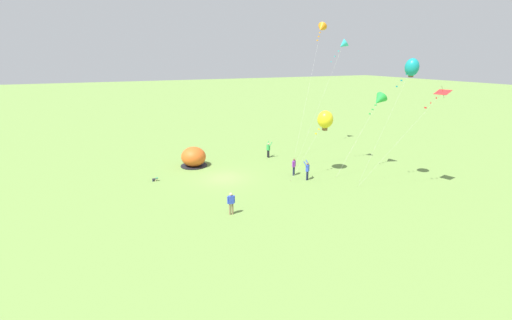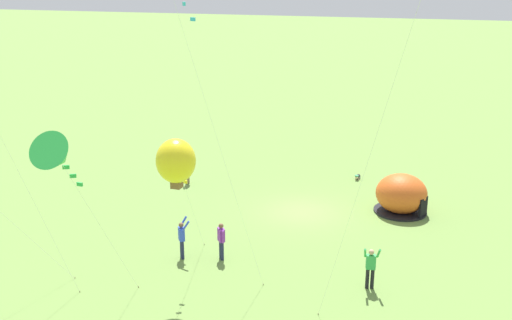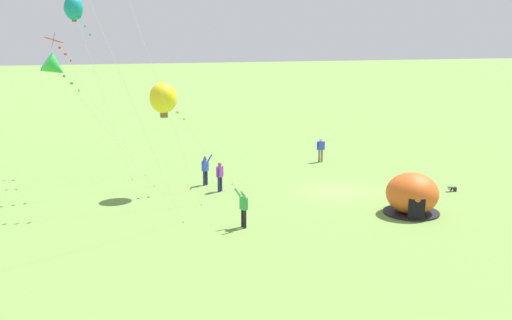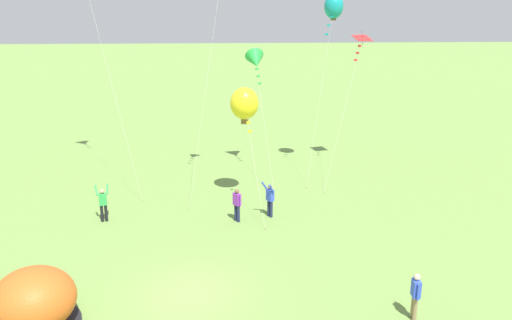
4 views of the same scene
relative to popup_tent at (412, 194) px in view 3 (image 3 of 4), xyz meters
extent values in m
plane|color=olive|center=(5.00, 1.71, -1.00)|extent=(300.00, 300.00, 0.00)
ellipsoid|color=#D8591E|center=(0.01, 0.00, 0.05)|extent=(2.70, 2.60, 2.10)
cylinder|color=black|center=(0.01, 0.00, -0.95)|extent=(2.81, 2.81, 0.10)
cube|color=black|center=(-1.18, 0.45, -0.45)|extent=(0.40, 0.79, 1.10)
cylinder|color=black|center=(3.06, -4.62, -0.83)|extent=(0.25, 0.34, 0.22)
sphere|color=beige|center=(3.09, -4.37, -0.80)|extent=(0.19, 0.19, 0.19)
cylinder|color=#338C59|center=(3.09, -4.37, -0.71)|extent=(0.24, 0.24, 0.06)
cylinder|color=beige|center=(2.98, -4.49, -0.91)|extent=(0.07, 0.07, 0.17)
cylinder|color=beige|center=(3.17, -4.52, -0.91)|extent=(0.07, 0.07, 0.17)
cylinder|color=navy|center=(2.97, -4.73, -0.93)|extent=(0.09, 0.09, 0.13)
cylinder|color=navy|center=(3.13, -4.75, -0.93)|extent=(0.09, 0.09, 0.13)
cylinder|color=black|center=(0.23, 8.71, -0.56)|extent=(0.15, 0.15, 0.88)
cylinder|color=black|center=(0.43, 8.76, -0.56)|extent=(0.15, 0.15, 0.88)
cube|color=green|center=(0.33, 8.73, 0.18)|extent=(0.43, 0.33, 0.60)
sphere|color=tan|center=(0.33, 8.73, 0.61)|extent=(0.22, 0.22, 0.22)
cylinder|color=green|center=(0.04, 8.81, 0.65)|extent=(0.24, 0.38, 0.50)
cylinder|color=green|center=(0.55, 8.94, 0.65)|extent=(0.12, 0.38, 0.50)
cylinder|color=#1E2347|center=(8.75, 8.66, -0.56)|extent=(0.15, 0.15, 0.88)
cylinder|color=#1E2347|center=(8.63, 8.82, -0.56)|extent=(0.15, 0.15, 0.88)
cube|color=blue|center=(8.69, 8.74, 0.18)|extent=(0.42, 0.45, 0.60)
sphere|color=brown|center=(8.69, 8.74, 0.61)|extent=(0.22, 0.22, 0.22)
cylinder|color=blue|center=(8.73, 8.44, 0.65)|extent=(0.33, 0.33, 0.50)
cylinder|color=blue|center=(8.41, 8.87, 0.65)|extent=(0.38, 0.25, 0.50)
cylinder|color=#1E2347|center=(7.05, 8.18, -0.56)|extent=(0.15, 0.15, 0.88)
cylinder|color=#1E2347|center=(6.92, 8.33, -0.56)|extent=(0.15, 0.15, 0.88)
cube|color=purple|center=(6.99, 8.26, 0.18)|extent=(0.43, 0.44, 0.60)
sphere|color=brown|center=(6.99, 8.26, 0.61)|extent=(0.22, 0.22, 0.22)
cylinder|color=purple|center=(7.15, 8.07, 0.18)|extent=(0.09, 0.09, 0.58)
cylinder|color=purple|center=(6.82, 8.45, 0.18)|extent=(0.09, 0.09, 0.58)
cylinder|color=#8C7251|center=(12.73, -0.56, -0.56)|extent=(0.15, 0.15, 0.88)
cylinder|color=#8C7251|center=(12.74, -0.36, -0.56)|extent=(0.15, 0.15, 0.88)
cube|color=blue|center=(12.74, -0.46, 0.18)|extent=(0.26, 0.39, 0.60)
sphere|color=beige|center=(12.74, -0.46, 0.61)|extent=(0.22, 0.22, 0.22)
cylinder|color=blue|center=(12.72, -0.71, 0.18)|extent=(0.09, 0.09, 0.58)
cylinder|color=blue|center=(12.75, -0.21, 0.18)|extent=(0.09, 0.09, 0.58)
cylinder|color=silver|center=(13.72, 14.46, 3.26)|extent=(3.18, 5.11, 8.51)
cylinder|color=brown|center=(12.14, 11.91, -0.97)|extent=(0.03, 0.03, 0.06)
cube|color=red|center=(15.31, 17.00, 7.51)|extent=(1.23, 1.20, 0.35)
cylinder|color=#332314|center=(15.31, 17.00, 7.52)|extent=(0.19, 0.29, 0.95)
cube|color=red|center=(15.08, 16.64, 7.04)|extent=(0.19, 0.18, 0.12)
cube|color=red|center=(14.89, 16.33, 6.64)|extent=(0.17, 0.19, 0.12)
cube|color=red|center=(14.69, 16.02, 6.23)|extent=(0.21, 0.09, 0.12)
cylinder|color=silver|center=(7.92, 9.22, 1.73)|extent=(0.78, 4.11, 5.45)
cylinder|color=brown|center=(8.31, 7.17, -0.97)|extent=(0.03, 0.03, 0.06)
ellipsoid|color=yellow|center=(7.53, 11.27, 4.45)|extent=(1.52, 1.52, 1.72)
cube|color=brown|center=(7.53, 11.27, 3.50)|extent=(0.38, 0.38, 0.27)
cube|color=yellow|center=(7.62, 10.84, 3.99)|extent=(0.20, 0.07, 0.12)
cube|color=yellow|center=(7.68, 10.48, 3.59)|extent=(0.20, 0.15, 0.12)
cube|color=yellow|center=(7.75, 10.12, 3.20)|extent=(0.20, 0.07, 0.12)
cylinder|color=silver|center=(5.50, 11.73, 5.19)|extent=(2.05, 3.68, 12.37)
cylinder|color=brown|center=(4.48, 9.90, -0.97)|extent=(0.03, 0.03, 0.06)
cylinder|color=silver|center=(8.88, 14.29, 2.58)|extent=(0.72, 5.14, 7.15)
cylinder|color=brown|center=(9.24, 11.72, -0.97)|extent=(0.03, 0.03, 0.06)
cone|color=green|center=(8.53, 16.86, 6.15)|extent=(1.39, 1.69, 1.58)
cube|color=green|center=(8.59, 16.43, 5.68)|extent=(0.21, 0.13, 0.12)
cube|color=green|center=(8.64, 16.06, 5.28)|extent=(0.20, 0.15, 0.12)
cube|color=green|center=(8.69, 15.70, 4.88)|extent=(0.20, 0.07, 0.12)
cylinder|color=silver|center=(12.19, 14.25, 4.21)|extent=(1.84, 2.87, 10.42)
cylinder|color=brown|center=(11.27, 12.82, -0.97)|extent=(0.03, 0.03, 0.06)
ellipsoid|color=teal|center=(13.10, 15.68, 9.42)|extent=(1.14, 1.14, 1.47)
cube|color=brown|center=(13.10, 15.68, 8.71)|extent=(0.28, 0.28, 0.20)
cube|color=teal|center=(12.90, 15.35, 8.84)|extent=(0.19, 0.17, 0.12)
cube|color=teal|center=(12.72, 15.08, 8.34)|extent=(0.21, 0.11, 0.12)
cube|color=teal|center=(12.55, 14.81, 7.84)|extent=(0.21, 0.13, 0.12)
cylinder|color=silver|center=(-0.12, 14.10, 6.29)|extent=(3.92, 5.54, 14.57)
cylinder|color=brown|center=(1.84, 11.34, -0.97)|extent=(0.03, 0.03, 0.06)
camera|label=1|loc=(34.64, -8.34, 10.22)|focal=24.00mm
camera|label=2|loc=(-2.31, 30.70, 11.22)|focal=42.00mm
camera|label=3|loc=(-25.49, 16.06, 7.97)|focal=42.00mm
camera|label=4|loc=(6.28, -14.90, 9.18)|focal=35.00mm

